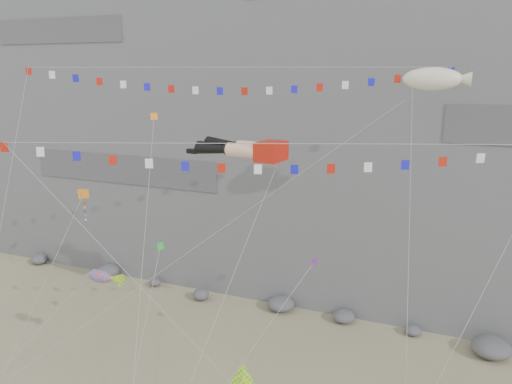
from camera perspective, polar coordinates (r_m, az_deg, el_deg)
cliff at (r=57.64m, az=8.43°, el=16.55°), size 80.00×28.00×50.00m
talus_boulders at (r=48.22m, az=2.85°, el=-12.66°), size 60.00×3.00×1.20m
legs_kite at (r=34.60m, az=-1.25°, el=4.90°), size 7.42×17.39×22.91m
flag_banner_upper at (r=36.56m, az=-2.82°, el=14.01°), size 29.00×18.21×29.25m
flag_banner_lower at (r=28.07m, az=2.36°, el=5.50°), size 29.07×11.18×20.48m
harlequin_kite at (r=38.89m, az=-19.17°, el=-0.33°), size 3.70×8.23×15.27m
fish_windsock at (r=35.80m, az=-17.43°, el=-9.19°), size 9.01×6.21×12.49m
blimp_windsock at (r=35.78m, az=19.49°, el=12.03°), size 4.52×15.84×26.23m
small_kite_a at (r=36.81m, az=-11.63°, el=7.66°), size 6.80×14.24×23.97m
small_kite_b at (r=32.58m, az=6.36°, el=-8.38°), size 6.27×11.36×15.72m
small_kite_c at (r=34.61m, az=-10.95°, el=-6.47°), size 3.42×10.48×14.57m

